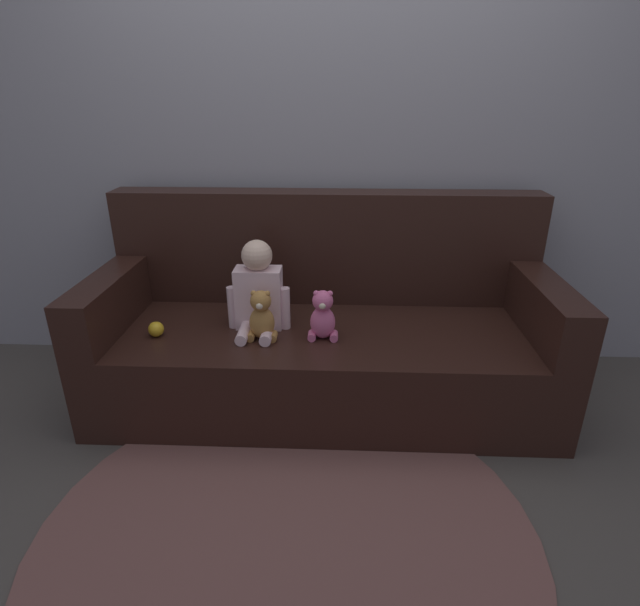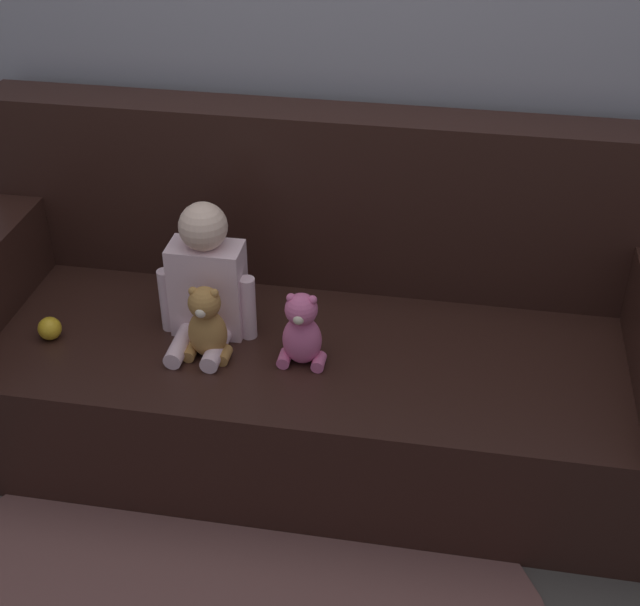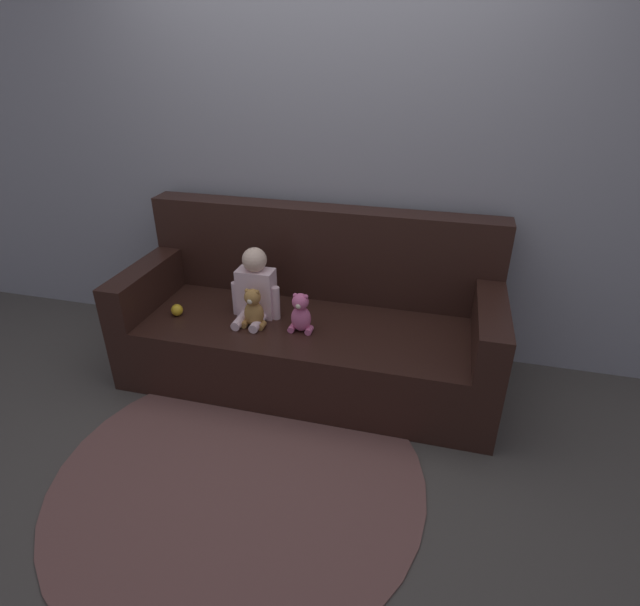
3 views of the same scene
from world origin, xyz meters
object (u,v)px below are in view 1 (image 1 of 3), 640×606
Objects in this scene: person_baby at (258,291)px; plush_toy_side at (323,316)px; teddy_bear_brown at (262,316)px; toy_ball at (156,329)px; couch at (324,332)px.

plush_toy_side is (0.31, -0.11, -0.07)m from person_baby.
teddy_bear_brown is 0.50m from toy_ball.
person_baby is at bearing 160.90° from plush_toy_side.
teddy_bear_brown is at bearing -75.74° from person_baby.
toy_ball is at bearing 179.73° from teddy_bear_brown.
teddy_bear_brown is 1.01× the size of plush_toy_side.
person_baby is 6.04× the size of toy_ball.
teddy_bear_brown is 0.28m from plush_toy_side.
toy_ball is at bearing -165.36° from person_baby.
plush_toy_side is at bearing 1.04° from toy_ball.
couch is 30.96× the size of toy_ball.
toy_ball is (-0.50, 0.00, -0.08)m from teddy_bear_brown.
couch is at bearing 39.64° from teddy_bear_brown.
couch is 9.30× the size of plush_toy_side.
person_baby is 0.15m from teddy_bear_brown.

